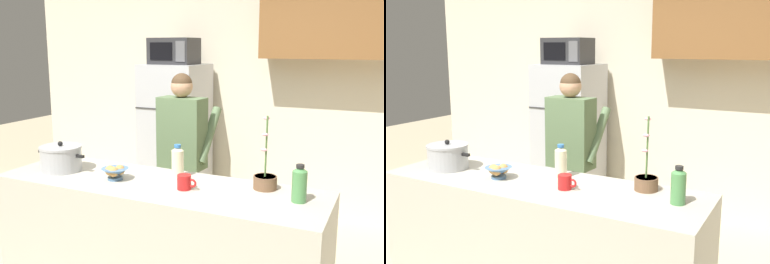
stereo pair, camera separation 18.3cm
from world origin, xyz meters
The scene contains 11 objects.
back_wall_unit centered at (0.24, 2.25, 1.44)m, with size 6.00×0.48×2.60m.
kitchen_island centered at (0.00, 0.00, 0.46)m, with size 2.26×0.68×0.92m, color #BCB7A8.
refrigerator centered at (-0.82, 1.85, 0.81)m, with size 0.64×0.68×1.62m.
microwave centered at (-0.82, 1.83, 1.76)m, with size 0.48×0.37×0.28m.
person_near_pot centered at (-0.25, 0.89, 0.99)m, with size 0.51×0.44×1.59m.
cooking_pot centered at (-0.79, -0.03, 1.01)m, with size 0.41×0.30×0.22m.
coffee_mug centered at (0.22, -0.03, 0.97)m, with size 0.13×0.09×0.10m.
bread_bowl centered at (-0.30, -0.05, 0.97)m, with size 0.19×0.19×0.10m.
bottle_near_edge centered at (0.06, 0.18, 1.03)m, with size 0.08×0.08×0.23m.
bottle_mid_counter centered at (0.93, 0.05, 1.03)m, with size 0.09×0.09×0.23m.
potted_orchid centered at (0.68, 0.20, 0.98)m, with size 0.15×0.15×0.47m.
Camera 2 is at (1.57, -2.33, 1.82)m, focal length 40.91 mm.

